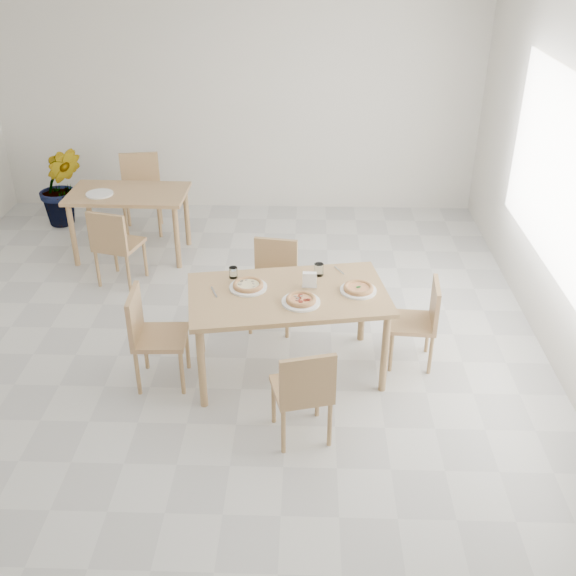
{
  "coord_description": "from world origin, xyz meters",
  "views": [
    {
      "loc": [
        0.89,
        -4.81,
        3.38
      ],
      "look_at": [
        0.75,
        -0.16,
        0.79
      ],
      "focal_mm": 42.0,
      "sensor_mm": 36.0,
      "label": 1
    }
  ],
  "objects_px": {
    "pizza_margherita": "(358,288)",
    "second_table": "(129,201)",
    "chair_north": "(274,277)",
    "plate_pepperoni": "(301,302)",
    "chair_west": "(150,331)",
    "pizza_pepperoni": "(301,299)",
    "plate_mushroom": "(248,287)",
    "chair_back_s": "(114,242)",
    "napkin_holder": "(310,281)",
    "chair_east": "(421,317)",
    "chair_back_n": "(141,187)",
    "potted_plant": "(61,186)",
    "tumbler_a": "(319,270)",
    "chair_south": "(304,389)",
    "plate_empty": "(100,194)",
    "pizza_mushroom": "(248,285)",
    "plate_margherita": "(358,290)",
    "main_table": "(288,301)",
    "tumbler_b": "(233,272)"
  },
  "relations": [
    {
      "from": "chair_west",
      "to": "pizza_pepperoni",
      "type": "bearing_deg",
      "value": -91.34
    },
    {
      "from": "chair_south",
      "to": "pizza_margherita",
      "type": "relative_size",
      "value": 3.28
    },
    {
      "from": "napkin_holder",
      "to": "chair_back_n",
      "type": "xyz_separation_m",
      "value": [
        -2.02,
        2.8,
        -0.28
      ]
    },
    {
      "from": "pizza_margherita",
      "to": "second_table",
      "type": "xyz_separation_m",
      "value": [
        -2.37,
        2.12,
        -0.13
      ]
    },
    {
      "from": "tumbler_b",
      "to": "plate_empty",
      "type": "distance_m",
      "value": 2.45
    },
    {
      "from": "pizza_margherita",
      "to": "potted_plant",
      "type": "distance_m",
      "value": 4.53
    },
    {
      "from": "pizza_mushroom",
      "to": "chair_back_s",
      "type": "xyz_separation_m",
      "value": [
        -1.48,
        1.39,
        -0.3
      ]
    },
    {
      "from": "plate_margherita",
      "to": "napkin_holder",
      "type": "relative_size",
      "value": 2.14
    },
    {
      "from": "plate_mushroom",
      "to": "tumbler_b",
      "type": "relative_size",
      "value": 3.26
    },
    {
      "from": "plate_mushroom",
      "to": "pizza_mushroom",
      "type": "bearing_deg",
      "value": -165.96
    },
    {
      "from": "chair_east",
      "to": "plate_mushroom",
      "type": "relative_size",
      "value": 2.52
    },
    {
      "from": "napkin_holder",
      "to": "pizza_mushroom",
      "type": "bearing_deg",
      "value": -174.94
    },
    {
      "from": "chair_back_n",
      "to": "tumbler_a",
      "type": "bearing_deg",
      "value": -61.14
    },
    {
      "from": "plate_mushroom",
      "to": "chair_back_s",
      "type": "height_order",
      "value": "chair_back_s"
    },
    {
      "from": "chair_back_n",
      "to": "plate_empty",
      "type": "distance_m",
      "value": 0.88
    },
    {
      "from": "chair_back_s",
      "to": "potted_plant",
      "type": "height_order",
      "value": "potted_plant"
    },
    {
      "from": "chair_east",
      "to": "napkin_holder",
      "type": "height_order",
      "value": "napkin_holder"
    },
    {
      "from": "plate_pepperoni",
      "to": "pizza_pepperoni",
      "type": "distance_m",
      "value": 0.02
    },
    {
      "from": "chair_back_s",
      "to": "potted_plant",
      "type": "distance_m",
      "value": 1.88
    },
    {
      "from": "pizza_mushroom",
      "to": "tumbler_a",
      "type": "distance_m",
      "value": 0.62
    },
    {
      "from": "chair_south",
      "to": "pizza_margherita",
      "type": "distance_m",
      "value": 1.05
    },
    {
      "from": "napkin_holder",
      "to": "chair_east",
      "type": "bearing_deg",
      "value": 6.53
    },
    {
      "from": "chair_back_s",
      "to": "chair_north",
      "type": "bearing_deg",
      "value": 173.12
    },
    {
      "from": "second_table",
      "to": "napkin_holder",
      "type": "bearing_deg",
      "value": -45.3
    },
    {
      "from": "pizza_mushroom",
      "to": "chair_back_s",
      "type": "height_order",
      "value": "chair_back_s"
    },
    {
      "from": "chair_west",
      "to": "plate_margherita",
      "type": "bearing_deg",
      "value": -84.84
    },
    {
      "from": "chair_north",
      "to": "plate_mushroom",
      "type": "relative_size",
      "value": 2.67
    },
    {
      "from": "plate_mushroom",
      "to": "chair_back_n",
      "type": "relative_size",
      "value": 0.33
    },
    {
      "from": "pizza_margherita",
      "to": "chair_back_s",
      "type": "relative_size",
      "value": 0.29
    },
    {
      "from": "chair_north",
      "to": "second_table",
      "type": "bearing_deg",
      "value": 149.11
    },
    {
      "from": "chair_north",
      "to": "chair_west",
      "type": "distance_m",
      "value": 1.34
    },
    {
      "from": "tumbler_b",
      "to": "chair_west",
      "type": "bearing_deg",
      "value": -146.16
    },
    {
      "from": "pizza_margherita",
      "to": "plate_empty",
      "type": "height_order",
      "value": "pizza_margherita"
    },
    {
      "from": "chair_north",
      "to": "potted_plant",
      "type": "distance_m",
      "value": 3.5
    },
    {
      "from": "pizza_mushroom",
      "to": "chair_back_n",
      "type": "distance_m",
      "value": 3.22
    },
    {
      "from": "chair_north",
      "to": "plate_pepperoni",
      "type": "height_order",
      "value": "chair_north"
    },
    {
      "from": "plate_empty",
      "to": "potted_plant",
      "type": "bearing_deg",
      "value": 129.61
    },
    {
      "from": "chair_north",
      "to": "plate_mushroom",
      "type": "bearing_deg",
      "value": -94.17
    },
    {
      "from": "chair_west",
      "to": "pizza_mushroom",
      "type": "xyz_separation_m",
      "value": [
        0.77,
        0.25,
        0.3
      ]
    },
    {
      "from": "chair_north",
      "to": "plate_pepperoni",
      "type": "xyz_separation_m",
      "value": [
        0.26,
        -0.93,
        0.29
      ]
    },
    {
      "from": "chair_west",
      "to": "pizza_pepperoni",
      "type": "relative_size",
      "value": 2.66
    },
    {
      "from": "chair_back_s",
      "to": "chair_east",
      "type": "bearing_deg",
      "value": 171.45
    },
    {
      "from": "main_table",
      "to": "chair_south",
      "type": "distance_m",
      "value": 0.9
    },
    {
      "from": "chair_north",
      "to": "chair_back_n",
      "type": "relative_size",
      "value": 0.88
    },
    {
      "from": "plate_pepperoni",
      "to": "chair_back_s",
      "type": "xyz_separation_m",
      "value": [
        -1.91,
        1.61,
        -0.27
      ]
    },
    {
      "from": "plate_pepperoni",
      "to": "pizza_margherita",
      "type": "distance_m",
      "value": 0.5
    },
    {
      "from": "chair_north",
      "to": "chair_back_s",
      "type": "xyz_separation_m",
      "value": [
        -1.65,
        0.68,
        0.02
      ]
    },
    {
      "from": "pizza_margherita",
      "to": "plate_empty",
      "type": "relative_size",
      "value": 0.84
    },
    {
      "from": "pizza_margherita",
      "to": "pizza_mushroom",
      "type": "relative_size",
      "value": 0.75
    },
    {
      "from": "main_table",
      "to": "pizza_pepperoni",
      "type": "relative_size",
      "value": 5.46
    }
  ]
}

